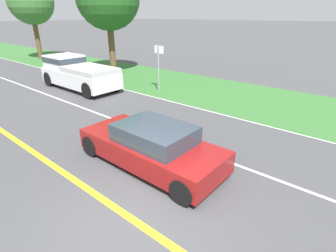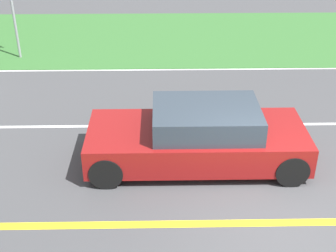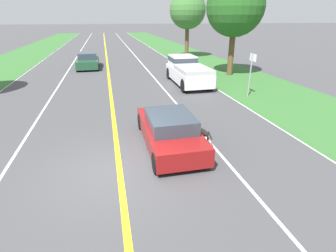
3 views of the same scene
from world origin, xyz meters
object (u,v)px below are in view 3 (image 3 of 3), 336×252
at_px(pickup_truck, 187,71).
at_px(roadside_tree_right_near, 235,7).
at_px(oncoming_car, 88,61).
at_px(ego_car, 169,130).
at_px(street_sign, 251,70).
at_px(dog, 201,131).
at_px(roadside_tree_right_far, 188,11).

relative_size(pickup_truck, roadside_tree_right_near, 0.72).
bearing_deg(oncoming_car, ego_car, 101.81).
bearing_deg(oncoming_car, street_sign, 128.40).
distance_m(dog, oncoming_car, 18.42).
xyz_separation_m(roadside_tree_right_near, street_sign, (-1.71, -6.18, -3.54)).
bearing_deg(roadside_tree_right_near, oncoming_car, 151.68).
distance_m(dog, roadside_tree_right_far, 23.52).
height_order(roadside_tree_right_far, street_sign, roadside_tree_right_far).
height_order(roadside_tree_right_near, roadside_tree_right_far, roadside_tree_right_near).
xyz_separation_m(ego_car, street_sign, (6.14, 5.24, 1.00)).
xyz_separation_m(pickup_truck, street_sign, (2.60, -4.12, 0.68)).
distance_m(roadside_tree_right_far, street_sign, 17.27).
distance_m(ego_car, oncoming_car, 18.03).
xyz_separation_m(pickup_truck, oncoming_car, (-7.23, 8.28, -0.29)).
bearing_deg(roadside_tree_right_far, dog, -105.57).
relative_size(oncoming_car, roadside_tree_right_far, 0.63).
bearing_deg(roadside_tree_right_far, roadside_tree_right_near, -87.48).
bearing_deg(ego_car, street_sign, 40.48).
relative_size(oncoming_car, roadside_tree_right_near, 0.61).
relative_size(roadside_tree_right_near, street_sign, 2.88).
relative_size(pickup_truck, street_sign, 2.07).
height_order(oncoming_car, roadside_tree_right_far, roadside_tree_right_far).
height_order(dog, roadside_tree_right_far, roadside_tree_right_far).
xyz_separation_m(roadside_tree_right_far, street_sign, (-1.24, -16.86, -3.52)).
height_order(ego_car, dog, ego_car).
xyz_separation_m(pickup_truck, roadside_tree_right_far, (3.84, 12.74, 4.20)).
xyz_separation_m(dog, oncoming_car, (-4.88, 17.76, 0.14)).
height_order(dog, pickup_truck, pickup_truck).
xyz_separation_m(oncoming_car, roadside_tree_right_far, (11.07, 4.46, 4.49)).
relative_size(ego_car, roadside_tree_right_near, 0.60).
relative_size(dog, roadside_tree_right_far, 0.16).
bearing_deg(oncoming_car, roadside_tree_right_near, 151.68).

